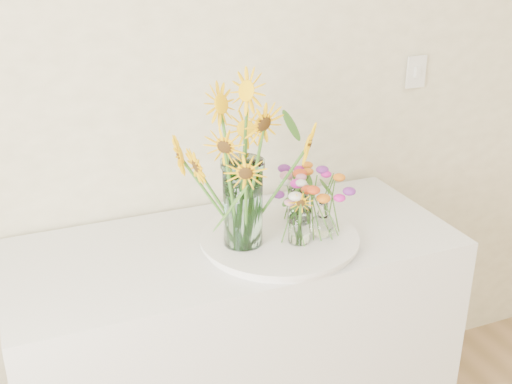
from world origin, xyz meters
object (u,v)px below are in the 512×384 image
small_vase_b (323,219)px  small_vase_c (298,205)px  small_vase_a (299,226)px  tray (279,241)px  counter (236,358)px  mason_jar (243,203)px

small_vase_b → small_vase_c: small_vase_b is taller
small_vase_a → small_vase_c: bearing=66.2°
tray → small_vase_c: small_vase_c is taller
small_vase_c → small_vase_b: bearing=-79.0°
counter → small_vase_c: (0.22, 0.02, 0.53)m
tray → mason_jar: mason_jar is taller
tray → small_vase_a: bearing=-55.8°
counter → mason_jar: bearing=-88.9°
small_vase_a → tray: bearing=124.2°
small_vase_a → small_vase_b: 0.09m
small_vase_b → small_vase_c: (-0.02, 0.13, -0.00)m
mason_jar → counter: bearing=91.1°
small_vase_b → mason_jar: bearing=170.6°
small_vase_a → small_vase_b: small_vase_b is taller
small_vase_c → small_vase_a: bearing=-113.8°
counter → small_vase_c: small_vase_c is taller
mason_jar → small_vase_c: mason_jar is taller
mason_jar → tray: bearing=0.5°
small_vase_a → small_vase_c: 0.16m
mason_jar → small_vase_a: size_ratio=2.41×
counter → tray: 0.48m
counter → small_vase_a: bearing=-38.4°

